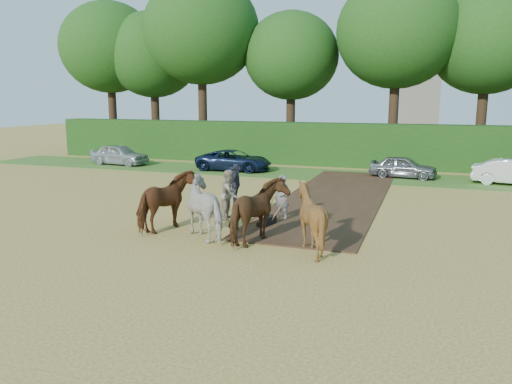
% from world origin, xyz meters
% --- Properties ---
extents(ground, '(120.00, 120.00, 0.00)m').
position_xyz_m(ground, '(0.00, 0.00, 0.00)').
color(ground, gold).
rests_on(ground, ground).
extents(earth_strip, '(4.50, 17.00, 0.05)m').
position_xyz_m(earth_strip, '(1.50, 7.00, 0.03)').
color(earth_strip, '#472D1C').
rests_on(earth_strip, ground).
extents(grass_verge, '(50.00, 5.00, 0.03)m').
position_xyz_m(grass_verge, '(0.00, 14.00, 0.01)').
color(grass_verge, '#38601E').
rests_on(grass_verge, ground).
extents(hedgerow, '(46.00, 1.60, 3.00)m').
position_xyz_m(hedgerow, '(0.00, 18.50, 1.50)').
color(hedgerow, '#14380F').
rests_on(hedgerow, ground).
extents(spectator_near, '(0.75, 0.96, 1.97)m').
position_xyz_m(spectator_near, '(-1.65, 1.49, 0.99)').
color(spectator_near, tan).
rests_on(spectator_near, ground).
extents(spectator_far, '(0.57, 1.12, 1.83)m').
position_xyz_m(spectator_far, '(-2.46, 4.14, 0.91)').
color(spectator_far, '#262733').
rests_on(spectator_far, ground).
extents(plough_team, '(7.28, 5.08, 2.12)m').
position_xyz_m(plough_team, '(-0.35, -1.19, 1.05)').
color(plough_team, '#5F2917').
rests_on(plough_team, ground).
extents(parked_cars, '(35.34, 2.97, 1.48)m').
position_xyz_m(parked_cars, '(0.87, 13.89, 0.69)').
color(parked_cars, '#B4B8BB').
rests_on(parked_cars, ground).
extents(treeline, '(48.70, 10.60, 14.21)m').
position_xyz_m(treeline, '(-1.69, 21.69, 8.97)').
color(treeline, '#382616').
rests_on(treeline, ground).
extents(church, '(5.20, 5.20, 27.00)m').
position_xyz_m(church, '(4.00, 55.00, 13.73)').
color(church, slate).
rests_on(church, ground).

